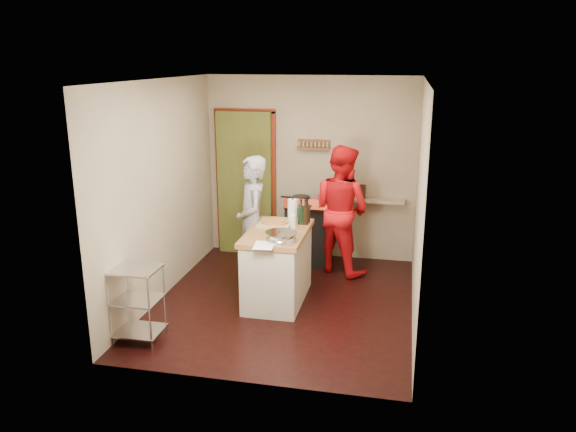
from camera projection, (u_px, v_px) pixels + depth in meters
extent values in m
plane|color=black|center=(284.00, 302.00, 6.73)|extent=(3.50, 3.50, 0.00)
cube|color=tan|center=(310.00, 168.00, 8.02)|extent=(3.00, 0.04, 2.60)
cube|color=#565B23|center=(248.00, 182.00, 8.32)|extent=(0.80, 0.40, 2.10)
cube|color=maroon|center=(219.00, 182.00, 8.34)|extent=(0.06, 0.06, 2.10)
cube|color=maroon|center=(274.00, 184.00, 8.18)|extent=(0.06, 0.06, 2.10)
cube|color=maroon|center=(245.00, 111.00, 7.97)|extent=(0.90, 0.06, 0.06)
cube|color=brown|center=(313.00, 148.00, 7.88)|extent=(0.46, 0.09, 0.03)
cube|color=brown|center=(314.00, 144.00, 7.90)|extent=(0.46, 0.02, 0.12)
cube|color=olive|center=(313.00, 144.00, 7.87)|extent=(0.42, 0.04, 0.07)
cube|color=tan|center=(376.00, 201.00, 7.85)|extent=(0.80, 0.18, 0.04)
cube|color=black|center=(362.00, 192.00, 7.85)|extent=(0.10, 0.14, 0.22)
cube|color=tan|center=(161.00, 191.00, 6.67)|extent=(0.04, 3.50, 2.60)
cube|color=tan|center=(419.00, 204.00, 6.07)|extent=(0.04, 3.50, 2.60)
cube|color=white|center=(284.00, 79.00, 6.01)|extent=(3.00, 3.50, 0.02)
cube|color=black|center=(309.00, 235.00, 7.95)|extent=(0.60, 0.55, 0.80)
cube|color=black|center=(310.00, 206.00, 7.84)|extent=(0.60, 0.55, 0.06)
cube|color=maroon|center=(306.00, 205.00, 7.55)|extent=(0.60, 0.15, 0.17)
cylinder|color=black|center=(301.00, 198.00, 7.97)|extent=(0.26, 0.26, 0.05)
cylinder|color=silver|center=(109.00, 309.00, 5.62)|extent=(0.02, 0.02, 0.80)
cylinder|color=silver|center=(149.00, 313.00, 5.53)|extent=(0.02, 0.02, 0.80)
cylinder|color=silver|center=(126.00, 295.00, 5.96)|extent=(0.02, 0.02, 0.80)
cylinder|color=silver|center=(165.00, 299.00, 5.87)|extent=(0.02, 0.02, 0.80)
cube|color=silver|center=(139.00, 330.00, 5.83)|extent=(0.48, 0.40, 0.02)
cube|color=silver|center=(137.00, 299.00, 5.73)|extent=(0.48, 0.40, 0.02)
cube|color=silver|center=(135.00, 269.00, 5.64)|extent=(0.48, 0.40, 0.02)
cube|color=#BBB49F|center=(277.00, 268.00, 6.70)|extent=(0.63, 1.11, 0.82)
cube|color=olive|center=(277.00, 233.00, 6.58)|extent=(0.69, 1.16, 0.06)
cube|color=tan|center=(275.00, 224.00, 6.80)|extent=(0.40, 0.40, 0.02)
cylinder|color=#C3893D|center=(275.00, 222.00, 6.80)|extent=(0.32, 0.32, 0.02)
ellipsoid|color=silver|center=(281.00, 237.00, 6.16)|extent=(0.35, 0.35, 0.11)
cylinder|color=white|center=(293.00, 211.00, 6.89)|extent=(0.12, 0.12, 0.28)
cylinder|color=silver|center=(293.00, 222.00, 6.61)|extent=(0.06, 0.06, 0.17)
cube|color=white|center=(264.00, 245.00, 6.05)|extent=(0.24, 0.32, 0.00)
cylinder|color=black|center=(307.00, 210.00, 6.86)|extent=(0.08, 0.08, 0.31)
cylinder|color=black|center=(306.00, 212.00, 6.78)|extent=(0.08, 0.08, 0.31)
cylinder|color=black|center=(301.00, 212.00, 6.79)|extent=(0.08, 0.08, 0.31)
imported|color=#A4A5A9|center=(252.00, 223.00, 7.01)|extent=(0.62, 0.72, 1.68)
imported|color=red|center=(341.00, 209.00, 7.52)|extent=(1.06, 0.99, 1.74)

